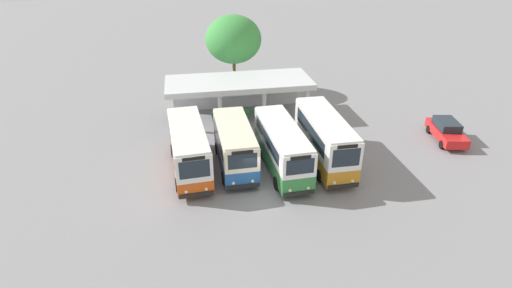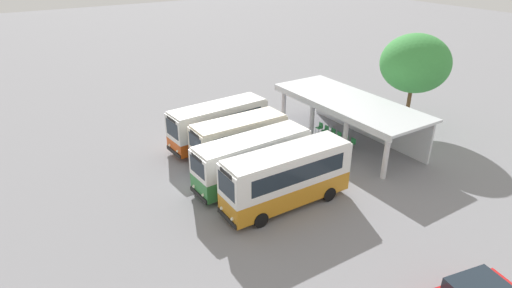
% 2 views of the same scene
% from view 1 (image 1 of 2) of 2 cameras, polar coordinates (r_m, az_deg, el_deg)
% --- Properties ---
extents(ground_plane, '(180.00, 180.00, 0.00)m').
position_cam_1_polar(ground_plane, '(26.06, 0.91, -6.44)').
color(ground_plane, gray).
extents(city_bus_nearest_orange, '(2.72, 7.82, 3.27)m').
position_cam_1_polar(city_bus_nearest_orange, '(27.51, -9.49, -0.49)').
color(city_bus_nearest_orange, black).
rests_on(city_bus_nearest_orange, ground).
extents(city_bus_second_in_row, '(2.40, 6.86, 3.18)m').
position_cam_1_polar(city_bus_second_in_row, '(27.66, -3.02, -0.07)').
color(city_bus_second_in_row, black).
rests_on(city_bus_second_in_row, ground).
extents(city_bus_middle_cream, '(2.46, 7.92, 3.24)m').
position_cam_1_polar(city_bus_middle_cream, '(27.40, 3.72, -0.29)').
color(city_bus_middle_cream, black).
rests_on(city_bus_middle_cream, ground).
extents(city_bus_fourth_amber, '(2.30, 8.01, 3.55)m').
position_cam_1_polar(city_bus_fourth_amber, '(28.49, 9.68, 0.85)').
color(city_bus_fourth_amber, black).
rests_on(city_bus_fourth_amber, ground).
extents(parked_car_flank, '(2.57, 4.63, 1.62)m').
position_cam_1_polar(parked_car_flank, '(35.09, 25.34, 1.72)').
color(parked_car_flank, black).
rests_on(parked_car_flank, ground).
extents(terminal_canopy, '(12.53, 4.99, 3.40)m').
position_cam_1_polar(terminal_canopy, '(35.98, -2.57, 8.09)').
color(terminal_canopy, silver).
rests_on(terminal_canopy, ground).
extents(waiting_chair_end_by_column, '(0.45, 0.45, 0.86)m').
position_cam_1_polar(waiting_chair_end_by_column, '(35.37, -5.93, 4.03)').
color(waiting_chair_end_by_column, slate).
rests_on(waiting_chair_end_by_column, ground).
extents(waiting_chair_second_from_end, '(0.45, 0.45, 0.86)m').
position_cam_1_polar(waiting_chair_second_from_end, '(35.41, -4.76, 4.11)').
color(waiting_chair_second_from_end, slate).
rests_on(waiting_chair_second_from_end, ground).
extents(waiting_chair_middle_seat, '(0.45, 0.45, 0.86)m').
position_cam_1_polar(waiting_chair_middle_seat, '(35.53, -3.61, 4.24)').
color(waiting_chair_middle_seat, slate).
rests_on(waiting_chair_middle_seat, ground).
extents(waiting_chair_fourth_seat, '(0.45, 0.45, 0.86)m').
position_cam_1_polar(waiting_chair_fourth_seat, '(35.58, -2.44, 4.30)').
color(waiting_chair_fourth_seat, slate).
rests_on(waiting_chair_fourth_seat, ground).
extents(waiting_chair_fifth_seat, '(0.45, 0.45, 0.86)m').
position_cam_1_polar(waiting_chair_fifth_seat, '(35.69, -1.28, 4.39)').
color(waiting_chair_fifth_seat, slate).
rests_on(waiting_chair_fifth_seat, ground).
extents(waiting_chair_far_end_seat, '(0.45, 0.45, 0.86)m').
position_cam_1_polar(waiting_chair_far_end_seat, '(35.86, -0.16, 4.52)').
color(waiting_chair_far_end_seat, slate).
rests_on(waiting_chair_far_end_seat, ground).
extents(roadside_tree_behind_canopy, '(5.49, 5.49, 7.73)m').
position_cam_1_polar(roadside_tree_behind_canopy, '(40.87, -3.21, 14.56)').
color(roadside_tree_behind_canopy, brown).
rests_on(roadside_tree_behind_canopy, ground).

